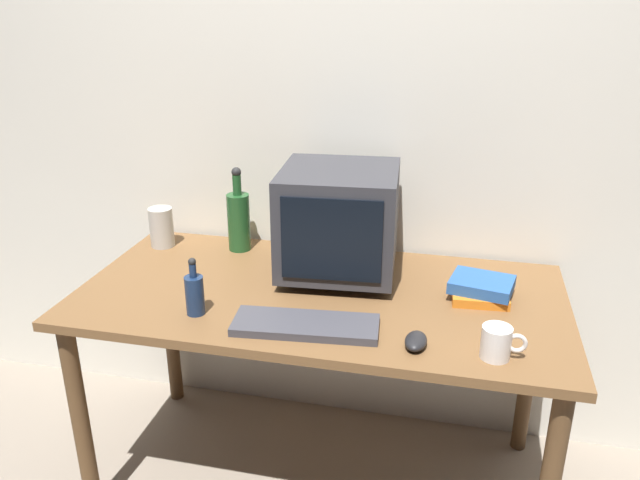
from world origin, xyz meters
name	(u,v)px	position (x,y,z in m)	size (l,w,h in m)	color
ground_plane	(320,475)	(0.00, 0.00, 0.00)	(6.00, 6.00, 0.00)	gray
back_wall	(348,113)	(0.00, 0.45, 1.25)	(4.00, 0.08, 2.50)	silver
desk	(320,316)	(0.00, 0.00, 0.66)	(1.56, 0.78, 0.75)	brown
crt_monitor	(339,221)	(0.03, 0.15, 0.95)	(0.41, 0.41, 0.37)	#333338
keyboard	(306,325)	(0.01, -0.24, 0.77)	(0.42, 0.15, 0.02)	#3F3F47
computer_mouse	(416,341)	(0.33, -0.27, 0.77)	(0.06, 0.10, 0.04)	black
bottle_tall	(239,219)	(-0.37, 0.28, 0.87)	(0.08, 0.08, 0.32)	#1E4C23
bottle_short	(195,293)	(-0.33, -0.23, 0.82)	(0.06, 0.06, 0.18)	navy
book_stack	(481,289)	(0.51, 0.07, 0.79)	(0.21, 0.18, 0.07)	orange
mug	(497,342)	(0.54, -0.28, 0.80)	(0.12, 0.08, 0.09)	white
metal_canister	(162,227)	(-0.67, 0.25, 0.83)	(0.09, 0.09, 0.15)	#B7B2A8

